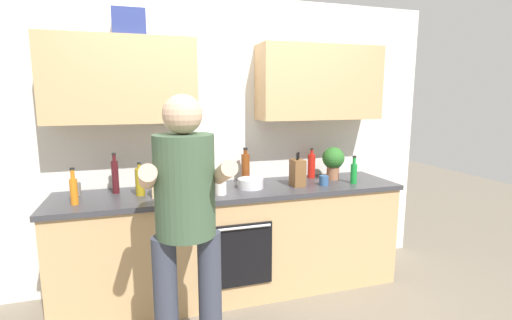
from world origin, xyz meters
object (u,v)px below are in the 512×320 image
object	(u,v)px
bottle_oil	(140,181)
cup_tea	(324,180)
potted_herb	(333,160)
grocery_bag_bread	(167,185)
bottle_water	(171,171)
person_standing	(186,215)
bottle_hotsauce	(311,166)
bottle_soy	(204,180)
cup_coffee	(221,188)
cup_stoneware	(76,189)
bottle_vinegar	(246,167)
knife_block	(298,173)
mixing_bowl	(251,183)
bottle_soda	(354,172)
bottle_juice	(74,190)
bottle_wine	(115,176)

from	to	relation	value
bottle_oil	cup_tea	distance (m)	1.51
potted_herb	grocery_bag_bread	xyz separation A→B (m)	(-1.50, -0.14, -0.09)
bottle_water	grocery_bag_bread	xyz separation A→B (m)	(-0.05, -0.25, -0.06)
person_standing	bottle_oil	xyz separation A→B (m)	(-0.24, 0.86, 0.02)
person_standing	bottle_hotsauce	size ratio (longest dim) A/B	5.97
bottle_water	bottle_soy	distance (m)	0.32
bottle_water	cup_coffee	size ratio (longest dim) A/B	3.45
potted_herb	cup_stoneware	bearing A→B (deg)	177.89
bottle_vinegar	cup_tea	world-z (taller)	bottle_vinegar
cup_stoneware	bottle_hotsauce	bearing A→B (deg)	1.02
bottle_vinegar	cup_coffee	distance (m)	0.47
bottle_soy	knife_block	size ratio (longest dim) A/B	0.78
person_standing	bottle_vinegar	xyz separation A→B (m)	(0.65, 1.05, 0.05)
bottle_vinegar	cup_stoneware	distance (m)	1.37
mixing_bowl	grocery_bag_bread	world-z (taller)	grocery_bag_bread
bottle_soda	potted_herb	bearing A→B (deg)	114.35
potted_herb	bottle_oil	bearing A→B (deg)	-177.72
bottle_soda	bottle_juice	world-z (taller)	bottle_juice
bottle_soy	bottle_hotsauce	size ratio (longest dim) A/B	0.80
cup_tea	cup_stoneware	bearing A→B (deg)	172.22
bottle_hotsauce	cup_stoneware	distance (m)	2.01
bottle_soda	mixing_bowl	bearing A→B (deg)	173.55
bottle_hotsauce	mixing_bowl	distance (m)	0.70
bottle_water	cup_stoneware	size ratio (longest dim) A/B	3.32
bottle_hotsauce	bottle_wine	xyz separation A→B (m)	(-1.72, -0.06, 0.02)
bottle_juice	bottle_oil	size ratio (longest dim) A/B	1.02
bottle_juice	bottle_oil	xyz separation A→B (m)	(0.45, 0.12, 0.00)
bottle_vinegar	bottle_soy	bearing A→B (deg)	-151.27
bottle_hotsauce	cup_tea	xyz separation A→B (m)	(-0.03, -0.31, -0.07)
bottle_oil	cup_stoneware	size ratio (longest dim) A/B	2.58
bottle_water	bottle_soda	size ratio (longest dim) A/B	1.36
bottle_soy	cup_stoneware	size ratio (longest dim) A/B	2.23
bottle_soda	potted_herb	size ratio (longest dim) A/B	0.82
bottle_juice	cup_coffee	world-z (taller)	bottle_juice
potted_herb	grocery_bag_bread	bearing A→B (deg)	-174.74
bottle_oil	bottle_hotsauce	bearing A→B (deg)	6.80
bottle_juice	grocery_bag_bread	bearing A→B (deg)	4.50
cup_stoneware	bottle_oil	bearing A→B (deg)	-17.29
mixing_bowl	potted_herb	size ratio (longest dim) A/B	0.72
bottle_vinegar	knife_block	distance (m)	0.47
bottle_soy	bottle_water	bearing A→B (deg)	138.43
bottle_soy	bottle_oil	distance (m)	0.49
cup_tea	grocery_bag_bread	size ratio (longest dim) A/B	0.39
bottle_water	bottle_oil	size ratio (longest dim) A/B	1.29
mixing_bowl	bottle_oil	bearing A→B (deg)	177.86
cup_tea	grocery_bag_bread	world-z (taller)	grocery_bag_bread
bottle_wine	grocery_bag_bread	bearing A→B (deg)	-27.25
knife_block	person_standing	bearing A→B (deg)	-142.72
mixing_bowl	bottle_water	bearing A→B (deg)	161.71
bottle_soy	knife_block	bearing A→B (deg)	-2.72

